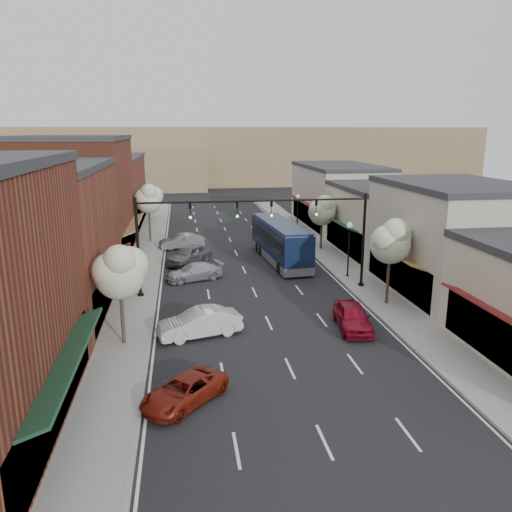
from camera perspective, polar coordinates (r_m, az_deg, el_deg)
name	(u,v)px	position (r m, az deg, el deg)	size (l,w,h in m)	color
ground	(275,336)	(28.58, 2.18, -9.14)	(160.00, 160.00, 0.00)	black
sidewalk_left	(145,259)	(45.82, -12.58, -0.38)	(2.80, 73.00, 0.15)	gray
sidewalk_right	(326,253)	(47.60, 8.01, 0.36)	(2.80, 73.00, 0.15)	gray
curb_left	(161,259)	(45.73, -10.83, -0.32)	(0.25, 73.00, 0.17)	gray
curb_right	(312,253)	(47.22, 6.38, 0.31)	(0.25, 73.00, 0.17)	gray
bldg_left_midnear	(31,241)	(33.77, -24.30, 1.54)	(10.14, 14.10, 9.40)	brown
bldg_left_midfar	(75,199)	(47.09, -19.95, 6.11)	(10.14, 14.10, 10.90)	brown
bldg_left_far	(103,192)	(62.89, -17.08, 7.00)	(10.14, 18.10, 8.40)	brown
bldg_right_midnear	(452,239)	(37.60, 21.46, 1.82)	(9.14, 12.10, 7.90)	#BAAEA0
bldg_right_midfar	(383,220)	(48.28, 14.36, 4.00)	(9.14, 12.10, 6.40)	beige
bldg_right_far	(338,196)	(61.21, 9.36, 6.78)	(9.14, 16.10, 7.40)	#BAAEA0
hill_far	(202,155)	(116.02, -6.20, 11.43)	(120.00, 30.00, 12.00)	#7A6647
hill_near	(78,169)	(105.96, -19.69, 9.37)	(50.00, 20.00, 8.00)	#7A6647
signal_mast_right	(332,227)	(36.02, 8.71, 3.31)	(8.22, 0.46, 7.00)	black
signal_mast_left	(173,231)	(34.45, -9.49, 2.78)	(8.22, 0.46, 7.00)	black
tree_right_near	(392,240)	(33.28, 15.23, 1.78)	(2.85, 2.65, 5.95)	#47382B
tree_right_far	(323,209)	(48.18, 7.63, 5.30)	(2.85, 2.65, 5.43)	#47382B
tree_left_near	(120,271)	(26.89, -15.28, -1.61)	(2.85, 2.65, 5.69)	#47382B
tree_left_far	(149,198)	(52.27, -12.16, 6.47)	(2.85, 2.65, 6.13)	#47382B
lamp_post_near	(349,241)	(39.35, 10.59, 1.74)	(0.44, 0.44, 4.44)	black
lamp_post_far	(298,207)	(55.90, 4.78, 5.56)	(0.44, 0.44, 4.44)	black
coach_bus	(280,241)	(44.04, 2.75, 1.71)	(3.41, 11.61, 3.50)	#0D1A36
red_hatchback	(352,316)	(29.85, 10.96, -6.80)	(1.78, 4.43, 1.51)	maroon
parked_car_a	(184,391)	(22.11, -8.21, -15.00)	(1.90, 4.12, 1.15)	maroon
parked_car_b	(200,323)	(28.49, -6.47, -7.60)	(1.65, 4.72, 1.56)	silver
parked_car_c	(194,272)	(39.00, -7.10, -1.81)	(1.82, 4.48, 1.30)	#AAA9AF
parked_car_d	(189,255)	(43.73, -7.68, 0.15)	(1.94, 4.81, 1.64)	#54575B
parked_car_e	(182,241)	(49.67, -8.48, 1.69)	(1.52, 4.37, 1.44)	gray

